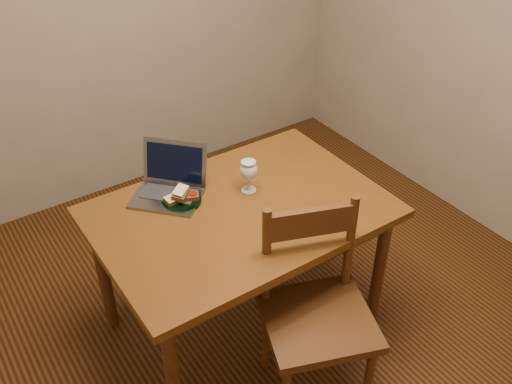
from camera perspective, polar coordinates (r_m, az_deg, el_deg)
floor at (r=3.10m, az=1.01°, el=-12.59°), size 3.20×3.20×0.02m
table at (r=2.63m, az=-1.54°, el=-3.17°), size 1.30×0.90×0.74m
chair at (r=2.45m, az=6.12°, el=-11.29°), size 0.58×0.56×0.49m
plate at (r=2.63m, az=-7.43°, el=-0.90°), size 0.18×0.18×0.02m
sandwich_cheese at (r=2.62m, az=-8.15°, el=-0.64°), size 0.09×0.06×0.03m
sandwich_tomato at (r=2.63m, az=-6.71°, el=-0.36°), size 0.10×0.08×0.03m
sandwich_top at (r=2.61m, az=-7.55°, el=-0.07°), size 0.11×0.11×0.03m
milk_glass at (r=2.64m, az=-0.75°, el=1.59°), size 0.08×0.08×0.16m
laptop at (r=2.68m, az=-8.55°, el=1.09°), size 0.42×0.42×0.22m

